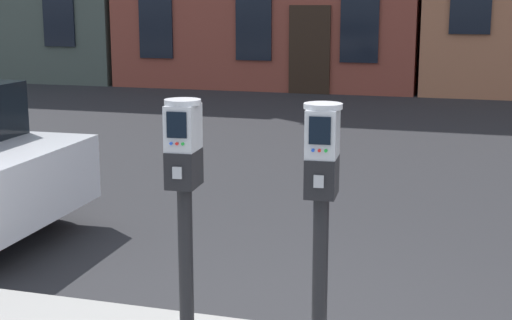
{
  "coord_description": "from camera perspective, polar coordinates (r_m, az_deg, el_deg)",
  "views": [
    {
      "loc": [
        0.98,
        -4.18,
        2.17
      ],
      "look_at": [
        -0.27,
        -0.03,
        1.26
      ],
      "focal_mm": 52.88,
      "sensor_mm": 36.0,
      "label": 1
    }
  ],
  "objects": [
    {
      "name": "parking_meter_near_kerb",
      "position": [
        4.49,
        -5.47,
        -1.22
      ],
      "size": [
        0.23,
        0.26,
        1.47
      ],
      "rotation": [
        0.0,
        0.0,
        -1.5
      ],
      "color": "black",
      "rests_on": "sidewalk_slab"
    },
    {
      "name": "parking_meter_twin_adjacent",
      "position": [
        4.25,
        4.99,
        -1.87
      ],
      "size": [
        0.23,
        0.26,
        1.48
      ],
      "rotation": [
        0.0,
        0.0,
        -1.5
      ],
      "color": "black",
      "rests_on": "sidewalk_slab"
    }
  ]
}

